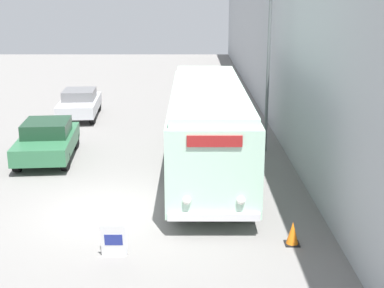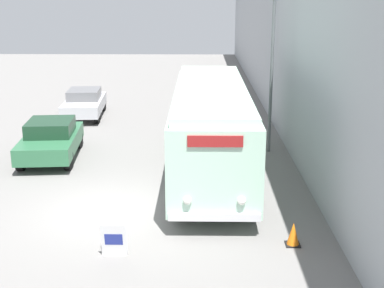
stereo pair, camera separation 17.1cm
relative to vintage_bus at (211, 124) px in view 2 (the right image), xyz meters
The scene contains 8 objects.
ground_plane 4.90m from the vintage_bus, 129.93° to the right, with size 80.00×80.00×0.00m, color slate.
building_wall_right 7.57m from the vintage_bus, 63.46° to the left, with size 0.30×60.00×7.85m.
vintage_bus is the anchor object (origin of this frame).
sign_board 6.66m from the vintage_bus, 111.37° to the right, with size 0.61×0.32×0.84m.
streetlamp 4.21m from the vintage_bus, 48.19° to the left, with size 0.36×0.36×6.24m.
parked_car_near 6.17m from the vintage_bus, 165.62° to the left, with size 2.24×4.25×1.45m.
parked_car_mid 10.49m from the vintage_bus, 125.86° to the left, with size 2.07×4.31×1.37m.
traffic_cone 6.00m from the vintage_bus, 70.67° to the right, with size 0.36×0.36×0.60m.
Camera 2 is at (2.58, -14.00, 6.00)m, focal length 50.00 mm.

